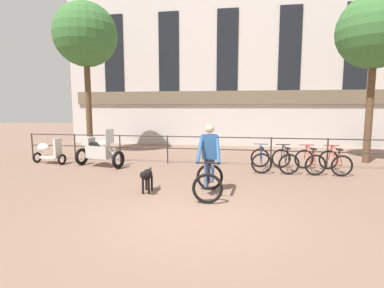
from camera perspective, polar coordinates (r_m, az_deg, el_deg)
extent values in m
plane|color=#7A5B4C|center=(5.99, 0.65, -13.56)|extent=(60.00, 60.00, 0.00)
cylinder|color=#2D2B28|center=(13.70, -28.13, -0.38)|extent=(0.05, 0.05, 1.05)
cylinder|color=#2D2B28|center=(12.64, -21.39, -0.59)|extent=(0.05, 0.05, 1.05)
cylinder|color=#2D2B28|center=(11.79, -13.55, -0.82)|extent=(0.05, 0.05, 1.05)
cylinder|color=#2D2B28|center=(11.19, -4.69, -1.06)|extent=(0.05, 0.05, 1.05)
cylinder|color=#2D2B28|center=(10.88, 4.93, -1.29)|extent=(0.05, 0.05, 1.05)
cylinder|color=#2D2B28|center=(10.89, 14.80, -1.50)|extent=(0.05, 0.05, 1.05)
cylinder|color=#2D2B28|center=(11.22, 24.38, -1.65)|extent=(0.05, 0.05, 1.05)
cylinder|color=#2D2B28|center=(10.82, 4.95, 1.30)|extent=(15.00, 0.04, 0.04)
cylinder|color=#2D2B28|center=(10.88, 4.93, -1.02)|extent=(15.00, 0.04, 0.04)
cube|color=beige|center=(16.70, 6.76, 14.62)|extent=(18.00, 0.60, 8.61)
cube|color=brown|center=(16.20, 6.61, 8.80)|extent=(17.10, 0.12, 0.70)
cube|color=black|center=(17.91, -14.64, 15.32)|extent=(1.10, 0.06, 4.82)
cube|color=black|center=(16.90, -4.44, 16.03)|extent=(1.10, 0.06, 4.82)
cube|color=black|center=(16.43, 6.72, 16.26)|extent=(1.10, 0.06, 4.82)
cube|color=black|center=(16.57, 18.11, 15.89)|extent=(1.10, 0.06, 4.82)
cube|color=black|center=(17.29, 28.86, 14.99)|extent=(1.10, 0.06, 4.82)
torus|color=black|center=(6.61, 2.96, -8.45)|extent=(0.68, 0.11, 0.68)
torus|color=black|center=(7.67, 3.39, -6.25)|extent=(0.68, 0.11, 0.68)
cylinder|color=black|center=(6.97, 3.16, -5.62)|extent=(0.07, 0.49, 0.60)
cylinder|color=black|center=(7.30, 3.28, -5.31)|extent=(0.05, 0.23, 0.52)
cylinder|color=black|center=(7.01, 3.21, -3.41)|extent=(0.08, 0.66, 0.10)
cylinder|color=black|center=(7.47, 3.31, -6.83)|extent=(0.06, 0.44, 0.08)
cylinder|color=black|center=(7.51, 3.36, -4.76)|extent=(0.04, 0.27, 0.47)
cylinder|color=black|center=(6.64, 3.02, -6.03)|extent=(0.04, 0.23, 0.54)
cylinder|color=black|center=(6.68, 3.08, -3.64)|extent=(0.48, 0.06, 0.03)
cube|color=black|center=(7.34, 3.33, -3.05)|extent=(0.14, 0.25, 0.05)
cube|color=navy|center=(7.29, 3.35, -0.50)|extent=(0.37, 0.24, 0.60)
sphere|color=tan|center=(7.24, 3.38, 2.96)|extent=(0.22, 0.22, 0.22)
cylinder|color=navy|center=(6.98, 1.51, -0.94)|extent=(0.10, 0.71, 0.60)
cylinder|color=navy|center=(6.96, 4.96, -0.99)|extent=(0.19, 0.72, 0.60)
cylinder|color=#384766|center=(7.31, 2.73, -5.50)|extent=(0.16, 0.32, 0.69)
cylinder|color=#384766|center=(7.29, 3.84, -5.06)|extent=(0.12, 0.31, 0.58)
ellipsoid|color=black|center=(7.53, -8.51, -5.77)|extent=(0.27, 0.55, 0.26)
cylinder|color=black|center=(7.32, -8.91, -5.99)|extent=(0.16, 0.15, 0.16)
sphere|color=black|center=(7.16, -9.21, -5.85)|extent=(0.18, 0.18, 0.18)
cone|color=black|center=(7.09, -9.37, -6.10)|extent=(0.11, 0.12, 0.10)
cylinder|color=black|center=(7.82, -7.98, -4.87)|extent=(0.06, 0.18, 0.10)
cylinder|color=black|center=(7.44, -9.33, -7.91)|extent=(0.06, 0.06, 0.39)
cylinder|color=black|center=(7.41, -8.24, -7.95)|extent=(0.06, 0.06, 0.39)
cylinder|color=black|center=(7.76, -8.71, -7.26)|extent=(0.06, 0.06, 0.39)
cylinder|color=black|center=(7.73, -7.66, -7.30)|extent=(0.06, 0.06, 0.39)
torus|color=black|center=(10.56, -13.85, -2.92)|extent=(0.27, 0.63, 0.62)
torus|color=black|center=(11.62, -20.26, -2.25)|extent=(0.27, 0.63, 0.62)
cube|color=#B7B2AD|center=(11.04, -17.25, -1.45)|extent=(0.97, 0.61, 0.44)
ellipsoid|color=#B7B2AD|center=(10.87, -16.50, 0.05)|extent=(0.54, 0.43, 0.24)
cube|color=black|center=(11.08, -17.74, -0.03)|extent=(0.62, 0.43, 0.10)
cylinder|color=#B2B2B7|center=(10.66, -14.76, -1.85)|extent=(0.45, 0.17, 0.41)
cube|color=silver|center=(10.67, -15.45, 1.41)|extent=(0.14, 0.43, 0.50)
cube|color=#B7B2AD|center=(11.31, -19.13, 0.52)|extent=(0.40, 0.43, 0.28)
torus|color=black|center=(10.77, 12.84, -2.58)|extent=(0.66, 0.07, 0.66)
torus|color=black|center=(9.74, 13.12, -3.61)|extent=(0.66, 0.07, 0.66)
cylinder|color=navy|center=(10.33, 12.98, -1.70)|extent=(0.04, 0.47, 0.58)
cylinder|color=navy|center=(10.03, 13.06, -2.16)|extent=(0.03, 0.22, 0.51)
cylinder|color=navy|center=(10.21, 13.04, -0.41)|extent=(0.04, 0.63, 0.10)
cylinder|color=navy|center=(9.95, 13.05, -3.53)|extent=(0.03, 0.42, 0.07)
cylinder|color=navy|center=(9.82, 13.12, -2.21)|extent=(0.02, 0.25, 0.46)
cylinder|color=navy|center=(10.64, 12.90, -1.31)|extent=(0.03, 0.21, 0.52)
cylinder|color=navy|center=(10.51, 12.96, -0.01)|extent=(0.48, 0.03, 0.03)
cube|color=black|center=(9.90, 13.13, -0.72)|extent=(0.12, 0.24, 0.05)
torus|color=black|center=(10.84, 16.61, -2.65)|extent=(0.66, 0.13, 0.66)
torus|color=black|center=(9.83, 17.99, -3.68)|extent=(0.66, 0.13, 0.66)
cylinder|color=black|center=(10.41, 17.16, -1.78)|extent=(0.08, 0.47, 0.58)
cylinder|color=black|center=(10.11, 17.57, -2.23)|extent=(0.06, 0.22, 0.51)
cylinder|color=black|center=(10.28, 17.34, -0.49)|extent=(0.10, 0.63, 0.10)
cylinder|color=black|center=(10.04, 17.68, -3.60)|extent=(0.07, 0.42, 0.07)
cylinder|color=black|center=(9.90, 17.87, -2.29)|extent=(0.05, 0.25, 0.46)
cylinder|color=black|center=(10.71, 16.77, -1.39)|extent=(0.05, 0.21, 0.52)
cylinder|color=black|center=(10.58, 16.94, -0.09)|extent=(0.48, 0.08, 0.03)
cube|color=black|center=(9.98, 17.76, -0.81)|extent=(0.14, 0.25, 0.05)
torus|color=black|center=(10.95, 20.56, -2.70)|extent=(0.66, 0.15, 0.66)
torus|color=black|center=(9.98, 22.47, -3.72)|extent=(0.66, 0.15, 0.66)
cylinder|color=maroon|center=(10.54, 21.32, -1.84)|extent=(0.09, 0.47, 0.58)
cylinder|color=maroon|center=(10.25, 21.89, -2.29)|extent=(0.06, 0.22, 0.51)
cylinder|color=maroon|center=(10.41, 21.55, -0.58)|extent=(0.12, 0.63, 0.10)
cylinder|color=maroon|center=(10.18, 22.05, -3.64)|extent=(0.08, 0.42, 0.07)
cylinder|color=maroon|center=(10.05, 22.30, -2.35)|extent=(0.06, 0.25, 0.46)
cylinder|color=maroon|center=(10.83, 20.78, -1.45)|extent=(0.05, 0.21, 0.52)
cylinder|color=maroon|center=(10.71, 21.00, -0.18)|extent=(0.48, 0.09, 0.03)
cube|color=black|center=(10.12, 22.14, -0.89)|extent=(0.15, 0.25, 0.05)
torus|color=black|center=(11.13, 24.55, -2.74)|extent=(0.66, 0.13, 0.66)
torus|color=black|center=(10.18, 26.65, -3.74)|extent=(0.66, 0.13, 0.66)
cylinder|color=maroon|center=(10.72, 25.39, -1.89)|extent=(0.08, 0.47, 0.58)
cylinder|color=maroon|center=(10.44, 26.02, -2.34)|extent=(0.05, 0.22, 0.51)
cylinder|color=maroon|center=(10.60, 25.65, -0.65)|extent=(0.10, 0.63, 0.10)
cylinder|color=maroon|center=(10.37, 26.19, -3.66)|extent=(0.07, 0.42, 0.07)
cylinder|color=maroon|center=(10.24, 26.47, -2.39)|extent=(0.05, 0.25, 0.46)
cylinder|color=maroon|center=(11.01, 24.80, -1.51)|extent=(0.05, 0.21, 0.52)
cylinder|color=maroon|center=(10.89, 25.04, -0.26)|extent=(0.48, 0.08, 0.03)
cube|color=black|center=(10.32, 26.29, -0.96)|extent=(0.14, 0.25, 0.05)
torus|color=black|center=(11.94, -23.51, -2.70)|extent=(0.15, 0.41, 0.40)
torus|color=black|center=(12.79, -27.39, -2.28)|extent=(0.15, 0.41, 0.40)
cube|color=beige|center=(12.35, -25.53, -2.30)|extent=(0.71, 0.40, 0.08)
cube|color=beige|center=(12.00, -24.22, -0.75)|extent=(0.16, 0.33, 0.72)
ellipsoid|color=beige|center=(12.49, -26.46, -0.68)|extent=(0.57, 0.39, 0.36)
cylinder|color=brown|center=(14.17, -19.10, 7.20)|extent=(0.26, 0.26, 4.46)
sphere|color=#386B33|center=(14.50, -19.61, 19.04)|extent=(2.73, 2.73, 2.73)
cylinder|color=brown|center=(13.03, 30.73, 5.85)|extent=(0.26, 0.26, 4.10)
sphere|color=#386B33|center=(13.32, 31.53, 17.92)|extent=(2.70, 2.70, 2.70)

